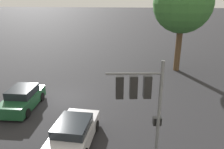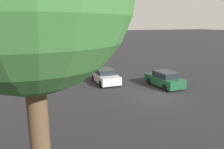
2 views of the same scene
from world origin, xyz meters
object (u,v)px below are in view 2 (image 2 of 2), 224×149
Objects in this scene: crossing_car_0 at (164,79)px; parked_car_0 at (21,72)px; traffic_signal at (67,46)px; crossing_car_1 at (105,76)px.

crossing_car_0 is 0.92× the size of parked_car_0.
parked_car_0 is (3.72, 4.41, -2.99)m from traffic_signal.
crossing_car_1 is (-1.55, -3.37, -3.01)m from traffic_signal.
traffic_signal is at bearing 137.85° from parked_car_0.
crossing_car_1 is at bearing 51.78° from crossing_car_0.
traffic_signal is at bearing 56.03° from crossing_car_0.
parked_car_0 reaches higher than crossing_car_1.
traffic_signal is 4.78m from crossing_car_1.
crossing_car_0 is 15.16m from parked_car_0.
crossing_car_1 is (3.35, 4.69, -0.03)m from crossing_car_0.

